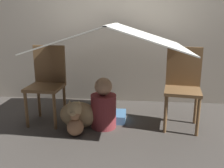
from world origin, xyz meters
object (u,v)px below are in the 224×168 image
(chair_right, at_px, (183,84))
(person_front, at_px, (104,106))
(chair_left, at_px, (47,81))
(dog, at_px, (78,114))

(chair_right, bearing_deg, person_front, -162.68)
(chair_left, relative_size, person_front, 1.55)
(dog, bearing_deg, chair_left, 152.40)
(chair_left, xyz_separation_m, chair_right, (1.61, -0.00, 0.00))
(chair_left, relative_size, chair_right, 1.00)
(chair_right, xyz_separation_m, dog, (-1.19, -0.22, -0.33))
(dog, bearing_deg, chair_right, 10.31)
(dog, bearing_deg, person_front, 14.72)
(chair_left, relative_size, dog, 2.14)
(chair_right, distance_m, dog, 1.25)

